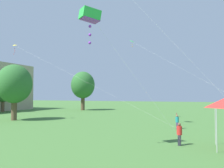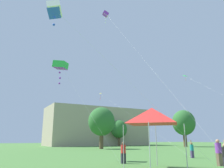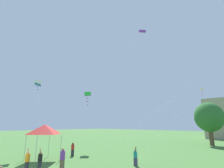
{
  "view_description": "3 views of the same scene",
  "coord_description": "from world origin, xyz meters",
  "px_view_note": "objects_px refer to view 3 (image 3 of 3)",
  "views": [
    {
      "loc": [
        -22.87,
        6.63,
        3.71
      ],
      "look_at": [
        -2.79,
        14.36,
        4.62
      ],
      "focal_mm": 40.0,
      "sensor_mm": 36.0,
      "label": 1
    },
    {
      "loc": [
        -13.31,
        -6.76,
        1.84
      ],
      "look_at": [
        -2.2,
        13.77,
        7.75
      ],
      "focal_mm": 35.0,
      "sensor_mm": 36.0,
      "label": 2
    },
    {
      "loc": [
        15.65,
        -4.91,
        3.86
      ],
      "look_at": [
        -0.02,
        11.68,
        9.16
      ],
      "focal_mm": 28.0,
      "sensor_mm": 36.0,
      "label": 3
    }
  ],
  "objects_px": {
    "person_teal_shirt": "(135,156)",
    "kite_white_box_2": "(38,83)",
    "festival_tent": "(45,129)",
    "person_purple_shirt": "(62,158)",
    "kite_purple_box_3": "(142,32)",
    "person_black_shirt": "(40,160)",
    "kite_green_box_0": "(88,94)",
    "person_orange_shirt": "(27,160)",
    "person_red_shirt": "(73,149)",
    "kite_yellow_delta_1": "(201,90)"
  },
  "relations": [
    {
      "from": "person_teal_shirt",
      "to": "kite_white_box_2",
      "type": "bearing_deg",
      "value": 137.48
    },
    {
      "from": "festival_tent",
      "to": "person_teal_shirt",
      "type": "relative_size",
      "value": 2.23
    },
    {
      "from": "person_purple_shirt",
      "to": "kite_purple_box_3",
      "type": "relative_size",
      "value": 0.09
    },
    {
      "from": "festival_tent",
      "to": "person_teal_shirt",
      "type": "xyz_separation_m",
      "value": [
        8.97,
        5.03,
        -2.49
      ]
    },
    {
      "from": "kite_white_box_2",
      "to": "person_black_shirt",
      "type": "bearing_deg",
      "value": -19.03
    },
    {
      "from": "kite_white_box_2",
      "to": "kite_purple_box_3",
      "type": "xyz_separation_m",
      "value": [
        10.53,
        13.5,
        10.2
      ]
    },
    {
      "from": "festival_tent",
      "to": "kite_white_box_2",
      "type": "xyz_separation_m",
      "value": [
        -6.53,
        1.48,
        6.79
      ]
    },
    {
      "from": "person_teal_shirt",
      "to": "kite_green_box_0",
      "type": "height_order",
      "value": "kite_green_box_0"
    },
    {
      "from": "person_teal_shirt",
      "to": "kite_white_box_2",
      "type": "relative_size",
      "value": 0.16
    },
    {
      "from": "kite_white_box_2",
      "to": "person_teal_shirt",
      "type": "bearing_deg",
      "value": 12.87
    },
    {
      "from": "person_orange_shirt",
      "to": "person_red_shirt",
      "type": "bearing_deg",
      "value": -141.71
    },
    {
      "from": "festival_tent",
      "to": "person_black_shirt",
      "type": "height_order",
      "value": "festival_tent"
    },
    {
      "from": "person_teal_shirt",
      "to": "kite_white_box_2",
      "type": "height_order",
      "value": "kite_white_box_2"
    },
    {
      "from": "person_red_shirt",
      "to": "person_black_shirt",
      "type": "relative_size",
      "value": 0.9
    },
    {
      "from": "festival_tent",
      "to": "kite_yellow_delta_1",
      "type": "relative_size",
      "value": 0.17
    },
    {
      "from": "person_red_shirt",
      "to": "kite_green_box_0",
      "type": "relative_size",
      "value": 0.17
    },
    {
      "from": "person_black_shirt",
      "to": "kite_green_box_0",
      "type": "relative_size",
      "value": 0.19
    },
    {
      "from": "person_black_shirt",
      "to": "person_orange_shirt",
      "type": "bearing_deg",
      "value": -32.65
    },
    {
      "from": "festival_tent",
      "to": "kite_purple_box_3",
      "type": "height_order",
      "value": "kite_purple_box_3"
    },
    {
      "from": "person_teal_shirt",
      "to": "person_black_shirt",
      "type": "height_order",
      "value": "person_black_shirt"
    },
    {
      "from": "person_black_shirt",
      "to": "kite_purple_box_3",
      "type": "relative_size",
      "value": 0.09
    },
    {
      "from": "person_red_shirt",
      "to": "kite_white_box_2",
      "type": "bearing_deg",
      "value": 152.39
    },
    {
      "from": "kite_white_box_2",
      "to": "kite_purple_box_3",
      "type": "relative_size",
      "value": 0.51
    },
    {
      "from": "festival_tent",
      "to": "kite_yellow_delta_1",
      "type": "bearing_deg",
      "value": 71.22
    },
    {
      "from": "person_teal_shirt",
      "to": "person_red_shirt",
      "type": "bearing_deg",
      "value": 131.98
    },
    {
      "from": "person_purple_shirt",
      "to": "kite_purple_box_3",
      "type": "distance_m",
      "value": 24.95
    },
    {
      "from": "festival_tent",
      "to": "kite_purple_box_3",
      "type": "xyz_separation_m",
      "value": [
        4.0,
        14.98,
        16.98
      ]
    },
    {
      "from": "person_orange_shirt",
      "to": "festival_tent",
      "type": "bearing_deg",
      "value": -118.82
    },
    {
      "from": "person_black_shirt",
      "to": "person_red_shirt",
      "type": "bearing_deg",
      "value": -147.28
    },
    {
      "from": "person_red_shirt",
      "to": "person_purple_shirt",
      "type": "bearing_deg",
      "value": -89.01
    },
    {
      "from": "festival_tent",
      "to": "kite_purple_box_3",
      "type": "relative_size",
      "value": 0.19
    },
    {
      "from": "person_orange_shirt",
      "to": "kite_purple_box_3",
      "type": "relative_size",
      "value": 0.09
    },
    {
      "from": "kite_yellow_delta_1",
      "to": "person_orange_shirt",
      "type": "bearing_deg",
      "value": -100.8
    },
    {
      "from": "person_teal_shirt",
      "to": "kite_yellow_delta_1",
      "type": "bearing_deg",
      "value": 33.91
    },
    {
      "from": "person_teal_shirt",
      "to": "person_red_shirt",
      "type": "distance_m",
      "value": 8.96
    },
    {
      "from": "person_orange_shirt",
      "to": "person_black_shirt",
      "type": "relative_size",
      "value": 1.04
    },
    {
      "from": "person_orange_shirt",
      "to": "person_red_shirt",
      "type": "distance_m",
      "value": 7.68
    },
    {
      "from": "kite_white_box_2",
      "to": "kite_yellow_delta_1",
      "type": "bearing_deg",
      "value": 58.47
    },
    {
      "from": "person_purple_shirt",
      "to": "kite_purple_box_3",
      "type": "height_order",
      "value": "kite_purple_box_3"
    },
    {
      "from": "festival_tent",
      "to": "person_purple_shirt",
      "type": "xyz_separation_m",
      "value": [
        5.31,
        -0.74,
        -2.34
      ]
    },
    {
      "from": "person_red_shirt",
      "to": "kite_purple_box_3",
      "type": "distance_m",
      "value": 22.72
    },
    {
      "from": "kite_green_box_0",
      "to": "kite_yellow_delta_1",
      "type": "height_order",
      "value": "kite_yellow_delta_1"
    },
    {
      "from": "person_teal_shirt",
      "to": "person_purple_shirt",
      "type": "relative_size",
      "value": 0.95
    },
    {
      "from": "person_black_shirt",
      "to": "kite_white_box_2",
      "type": "distance_m",
      "value": 14.49
    },
    {
      "from": "person_teal_shirt",
      "to": "kite_green_box_0",
      "type": "bearing_deg",
      "value": 106.64
    },
    {
      "from": "festival_tent",
      "to": "kite_yellow_delta_1",
      "type": "height_order",
      "value": "kite_yellow_delta_1"
    },
    {
      "from": "kite_yellow_delta_1",
      "to": "kite_purple_box_3",
      "type": "height_order",
      "value": "kite_purple_box_3"
    },
    {
      "from": "person_teal_shirt",
      "to": "person_orange_shirt",
      "type": "distance_m",
      "value": 9.74
    },
    {
      "from": "kite_yellow_delta_1",
      "to": "kite_white_box_2",
      "type": "xyz_separation_m",
      "value": [
        -15.77,
        -25.7,
        -0.37
      ]
    },
    {
      "from": "festival_tent",
      "to": "kite_white_box_2",
      "type": "relative_size",
      "value": 0.36
    }
  ]
}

